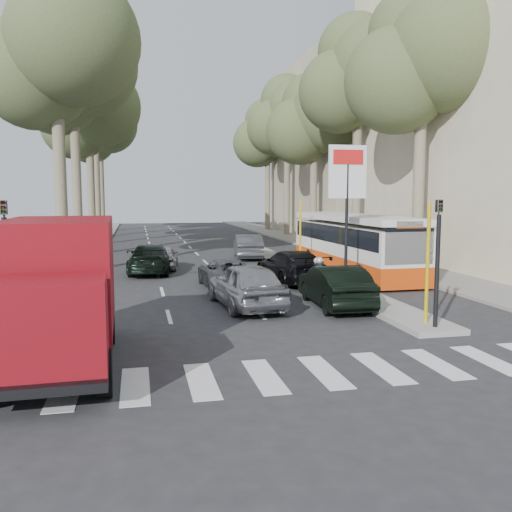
{
  "coord_description": "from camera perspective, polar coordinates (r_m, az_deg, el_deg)",
  "views": [
    {
      "loc": [
        -4.59,
        -14.5,
        3.7
      ],
      "look_at": [
        -0.55,
        3.87,
        1.6
      ],
      "focal_mm": 38.0,
      "sensor_mm": 36.0,
      "label": 1
    }
  ],
  "objects": [
    {
      "name": "dark_hatchback",
      "position": [
        18.24,
        8.3,
        -3.15
      ],
      "size": [
        1.69,
        4.34,
        1.41
      ],
      "primitive_type": "imported",
      "rotation": [
        0.0,
        0.0,
        3.1
      ],
      "color": "black",
      "rests_on": "ground"
    },
    {
      "name": "traffic_light_island",
      "position": [
        15.23,
        18.63,
        1.47
      ],
      "size": [
        0.16,
        0.41,
        3.6
      ],
      "color": "black",
      "rests_on": "ground"
    },
    {
      "name": "queue_car_e",
      "position": [
        26.47,
        -11.04,
        -0.27
      ],
      "size": [
        2.42,
        4.96,
        1.39
      ],
      "primitive_type": "imported",
      "rotation": [
        0.0,
        0.0,
        3.04
      ],
      "color": "black",
      "rests_on": "ground"
    },
    {
      "name": "median_left",
      "position": [
        42.8,
        -16.92,
        1.21
      ],
      "size": [
        2.4,
        64.0,
        0.12
      ],
      "primitive_type": "cube",
      "color": "gray",
      "rests_on": "ground"
    },
    {
      "name": "queue_car_b",
      "position": [
        23.17,
        3.72,
        -1.1
      ],
      "size": [
        2.33,
        4.93,
        1.39
      ],
      "primitive_type": "imported",
      "rotation": [
        0.0,
        0.0,
        3.22
      ],
      "color": "black",
      "rests_on": "ground"
    },
    {
      "name": "sidewalk_right",
      "position": [
        41.81,
        6.05,
        1.34
      ],
      "size": [
        3.2,
        70.0,
        0.12
      ],
      "primitive_type": "cube",
      "color": "gray",
      "rests_on": "ground"
    },
    {
      "name": "city_bus",
      "position": [
        26.28,
        10.2,
        1.43
      ],
      "size": [
        2.5,
        10.73,
        2.82
      ],
      "rotation": [
        0.0,
        0.0,
        0.01
      ],
      "color": "#D4400B",
      "rests_on": "ground"
    },
    {
      "name": "queue_car_d",
      "position": [
        32.05,
        -0.84,
        1.01
      ],
      "size": [
        1.99,
        4.44,
        1.42
      ],
      "primitive_type": "imported",
      "rotation": [
        0.0,
        0.0,
        3.02
      ],
      "color": "#505258",
      "rests_on": "ground"
    },
    {
      "name": "tree_l_a",
      "position": [
        27.64,
        -20.09,
        19.99
      ],
      "size": [
        7.4,
        7.2,
        14.1
      ],
      "color": "#6B604C",
      "rests_on": "ground"
    },
    {
      "name": "traffic_island",
      "position": [
        26.93,
        4.65,
        -1.38
      ],
      "size": [
        1.5,
        26.0,
        0.16
      ],
      "primitive_type": "cube",
      "color": "gray",
      "rests_on": "ground"
    },
    {
      "name": "red_truck",
      "position": [
        12.49,
        -20.16,
        -3.34
      ],
      "size": [
        2.43,
        6.01,
        3.18
      ],
      "rotation": [
        0.0,
        0.0,
        0.03
      ],
      "color": "black",
      "rests_on": "ground"
    },
    {
      "name": "tree_r_d",
      "position": [
        51.05,
        3.44,
        14.66
      ],
      "size": [
        7.4,
        7.2,
        14.88
      ],
      "color": "#6B604C",
      "rests_on": "ground"
    },
    {
      "name": "tree_l_c",
      "position": [
        43.2,
        -17.04,
        14.53
      ],
      "size": [
        7.4,
        7.2,
        13.71
      ],
      "color": "#6B604C",
      "rests_on": "ground"
    },
    {
      "name": "tree_l_d",
      "position": [
        51.36,
        -16.49,
        15.15
      ],
      "size": [
        7.4,
        7.2,
        15.66
      ],
      "color": "#6B604C",
      "rests_on": "ground"
    },
    {
      "name": "tree_l_b",
      "position": [
        35.55,
        -18.51,
        18.02
      ],
      "size": [
        7.4,
        7.2,
        14.88
      ],
      "color": "#6B604C",
      "rests_on": "ground"
    },
    {
      "name": "building_far",
      "position": [
        52.68,
        10.26,
        10.95
      ],
      "size": [
        11.0,
        20.0,
        16.0
      ],
      "primitive_type": "cube",
      "color": "#B7A88E",
      "rests_on": "ground"
    },
    {
      "name": "pedestrian_near",
      "position": [
        28.21,
        13.76,
        0.67
      ],
      "size": [
        1.03,
        1.11,
        1.74
      ],
      "primitive_type": "imported",
      "rotation": [
        0.0,
        0.0,
        2.24
      ],
      "color": "#413651",
      "rests_on": "sidewalk_right"
    },
    {
      "name": "pedestrian_far",
      "position": [
        30.35,
        15.67,
        0.96
      ],
      "size": [
        1.1,
        0.5,
        1.69
      ],
      "primitive_type": "imported",
      "rotation": [
        0.0,
        0.0,
        3.15
      ],
      "color": "brown",
      "rests_on": "sidewalk_right"
    },
    {
      "name": "motorcycle",
      "position": [
        18.96,
        6.55,
        -2.68
      ],
      "size": [
        0.7,
        1.89,
        1.61
      ],
      "rotation": [
        0.0,
        0.0,
        -0.08
      ],
      "color": "black",
      "rests_on": "ground"
    },
    {
      "name": "billboard",
      "position": [
        21.02,
        9.56,
        6.29
      ],
      "size": [
        1.5,
        12.1,
        5.6
      ],
      "color": "yellow",
      "rests_on": "ground"
    },
    {
      "name": "silver_hatchback",
      "position": [
        17.98,
        -1.04,
        -3.05
      ],
      "size": [
        2.25,
        4.62,
        1.52
      ],
      "primitive_type": "imported",
      "rotation": [
        0.0,
        0.0,
        3.25
      ],
      "color": "#999BA0",
      "rests_on": "ground"
    },
    {
      "name": "queue_car_a",
      "position": [
        21.84,
        -3.08,
        -1.81
      ],
      "size": [
        2.02,
        4.31,
        1.19
      ],
      "primitive_type": "imported",
      "rotation": [
        0.0,
        0.0,
        3.15
      ],
      "color": "#494C51",
      "rests_on": "ground"
    },
    {
      "name": "tree_r_c",
      "position": [
        43.25,
        6.27,
        14.3
      ],
      "size": [
        7.4,
        7.2,
        13.32
      ],
      "color": "#6B604C",
      "rests_on": "ground"
    },
    {
      "name": "tree_r_e",
      "position": [
        58.66,
        1.35,
        12.91
      ],
      "size": [
        7.4,
        7.2,
        14.1
      ],
      "color": "#6B604C",
      "rests_on": "ground"
    },
    {
      "name": "queue_car_c",
      "position": [
        27.7,
        -9.8,
        -0.11
      ],
      "size": [
        1.83,
        3.75,
        1.23
      ],
      "primitive_type": "imported",
      "rotation": [
        0.0,
        0.0,
        3.04
      ],
      "color": "#ACAEB5",
      "rests_on": "ground"
    },
    {
      "name": "traffic_light_left",
      "position": [
        13.89,
        -24.87,
        0.77
      ],
      "size": [
        0.16,
        0.41,
        3.6
      ],
      "color": "black",
      "rests_on": "ground"
    },
    {
      "name": "tree_l_e",
      "position": [
        59.13,
        -16.0,
        12.95
      ],
      "size": [
        7.4,
        7.2,
        14.49
      ],
      "color": "#6B604C",
      "rests_on": "ground"
    },
    {
      "name": "ground",
      "position": [
        15.66,
        5.05,
        -7.32
      ],
      "size": [
        120.0,
        120.0,
        0.0
      ],
      "primitive_type": "plane",
      "color": "#28282B",
      "rests_on": "ground"
    },
    {
      "name": "tree_r_a",
      "position": [
        28.96,
        17.28,
        19.43
      ],
      "size": [
        7.4,
        7.2,
        14.1
      ],
      "color": "#6B604C",
      "rests_on": "ground"
    },
    {
      "name": "tree_r_b",
      "position": [
        36.25,
        10.89,
        18.55
      ],
      "size": [
        7.4,
        7.2,
        15.27
      ],
      "color": "#6B604C",
      "rests_on": "ground"
    },
    {
      "name": "building_near",
      "position": [
        33.68,
        25.34,
        14.83
      ],
      "size": [
        11.0,
        18.0,
        18.0
      ],
      "primitive_type": "cube",
      "color": "beige",
      "rests_on": "ground"
    }
  ]
}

